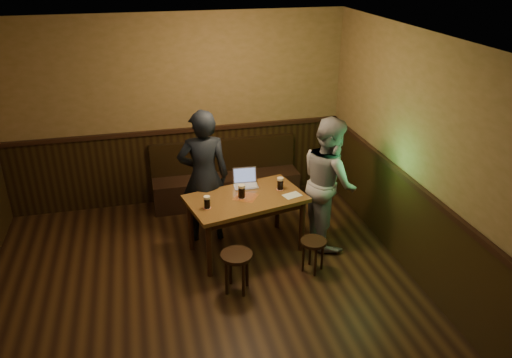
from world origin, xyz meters
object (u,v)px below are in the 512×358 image
object	(u,v)px
bench	(226,182)
pint_right	(280,184)
person_grey	(329,182)
stool_left	(237,261)
laptop	(245,181)
person_suit	(204,177)
pint_mid	(242,191)
pub_table	(246,204)
pint_left	(207,202)
stool_right	(313,247)

from	to	relation	value
bench	pint_right	xyz separation A→B (m)	(0.47, -1.30, 0.54)
person_grey	bench	bearing A→B (deg)	38.28
stool_left	laptop	bearing A→B (deg)	72.47
pint_right	person_suit	xyz separation A→B (m)	(-0.93, 0.31, 0.05)
bench	person_grey	xyz separation A→B (m)	(1.09, -1.42, 0.55)
pint_right	person_suit	distance (m)	0.99
pint_mid	person_suit	xyz separation A→B (m)	(-0.40, 0.43, 0.05)
pub_table	pint_mid	size ratio (longest dim) A/B	8.92
stool_left	pint_mid	world-z (taller)	pint_mid
pint_mid	laptop	size ratio (longest dim) A/B	0.55
stool_left	person_suit	bearing A→B (deg)	97.92
bench	pint_left	bearing A→B (deg)	-107.84
stool_left	pint_left	xyz separation A→B (m)	(-0.22, 0.63, 0.45)
pint_mid	stool_left	bearing A→B (deg)	-106.44
stool_left	laptop	world-z (taller)	laptop
pub_table	person_suit	size ratio (longest dim) A/B	0.87
laptop	person_suit	xyz separation A→B (m)	(-0.53, 0.09, 0.08)
stool_left	pint_right	xyz separation A→B (m)	(0.76, 0.91, 0.46)
stool_right	person_suit	distance (m)	1.65
person_suit	pint_mid	bearing A→B (deg)	136.46
laptop	person_grey	distance (m)	1.08
person_grey	person_suit	bearing A→B (deg)	75.20
bench	stool_left	bearing A→B (deg)	-97.42
pint_right	pint_mid	bearing A→B (deg)	-168.00
bench	pub_table	distance (m)	1.45
stool_left	stool_right	world-z (taller)	stool_left
stool_right	pint_left	distance (m)	1.38
pub_table	person_suit	xyz separation A→B (m)	(-0.46, 0.42, 0.24)
stool_right	pint_mid	bearing A→B (deg)	139.28
bench	laptop	distance (m)	1.19
stool_right	pint_mid	distance (m)	1.10
pint_mid	person_suit	bearing A→B (deg)	133.40
pint_left	laptop	bearing A→B (deg)	41.03
bench	stool_left	size ratio (longest dim) A/B	4.50
bench	stool_left	world-z (taller)	bench
pub_table	person_suit	bearing A→B (deg)	124.78
stool_right	person_suit	size ratio (longest dim) A/B	0.23
bench	person_suit	xyz separation A→B (m)	(-0.46, -0.99, 0.59)
pint_mid	laptop	world-z (taller)	laptop
pub_table	bench	bearing A→B (deg)	77.34
pub_table	pint_right	size ratio (longest dim) A/B	9.52
stool_left	pint_left	size ratio (longest dim) A/B	3.11
person_suit	stool_right	bearing A→B (deg)	140.12
stool_left	person_grey	size ratio (longest dim) A/B	0.28
person_suit	stool_left	bearing A→B (deg)	100.98
bench	pub_table	bearing A→B (deg)	-90.00
pub_table	pint_mid	xyz separation A→B (m)	(-0.05, -0.01, 0.19)
stool_left	person_grey	distance (m)	1.65
pub_table	person_grey	size ratio (longest dim) A/B	0.92
person_suit	pint_left	bearing A→B (deg)	88.13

